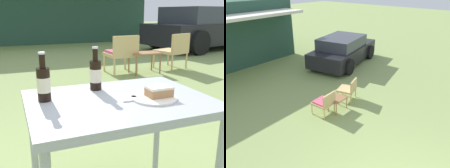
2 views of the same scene
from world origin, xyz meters
TOP-DOWN VIEW (x-y plane):
  - parked_car at (5.37, 5.76)m, footprint 4.11×2.51m
  - wicker_chair_cushioned at (1.52, 3.42)m, footprint 0.55×0.56m
  - wicker_chair_plain at (2.69, 3.40)m, footprint 0.66×0.67m
  - garden_side_table at (1.93, 3.26)m, footprint 0.56×0.37m

SIDE VIEW (x-z plane):
  - garden_side_table at x=1.93m, z-range 0.15..0.56m
  - wicker_chair_cushioned at x=1.52m, z-range 0.04..0.78m
  - wicker_chair_plain at x=2.69m, z-range 0.04..0.78m
  - parked_car at x=5.37m, z-range -0.01..1.29m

